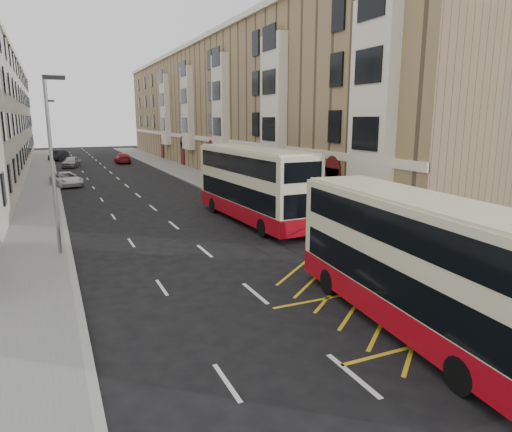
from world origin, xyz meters
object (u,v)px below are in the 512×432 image
pedestrian_far (349,230)px  car_red (122,158)px  car_silver (72,162)px  pedestrian_mid (453,252)px  street_lamp_far (49,135)px  car_dark (59,155)px  white_van (66,179)px  double_decker_front (414,263)px  street_lamp_near (53,157)px  pedestrian_near (483,266)px  double_decker_rear (253,185)px

pedestrian_far → car_red: 50.38m
car_silver → pedestrian_mid: bearing=-59.7°
street_lamp_far → car_dark: 24.28m
street_lamp_far → car_red: size_ratio=1.63×
street_lamp_far → white_van: size_ratio=1.68×
white_van → car_dark: (0.00, 29.81, 0.10)m
street_lamp_far → pedestrian_far: bearing=-70.0°
white_van → car_silver: car_silver is taller
double_decker_front → street_lamp_far: bearing=108.2°
white_van → street_lamp_near: bearing=-104.7°
pedestrian_mid → pedestrian_far: 5.03m
pedestrian_near → double_decker_front: bearing=-15.9°
car_silver → car_red: bearing=42.5°
street_lamp_far → white_van: street_lamp_far is taller
double_decker_front → car_red: double_decker_front is taller
car_dark → street_lamp_near: bearing=-70.4°
car_silver → street_lamp_far: bearing=-84.0°
pedestrian_far → car_silver: (-10.27, 47.00, -0.35)m
street_lamp_far → double_decker_front: size_ratio=0.77×
pedestrian_near → car_dark: (-12.76, 65.35, -0.30)m
car_dark → double_decker_front: bearing=-62.0°
pedestrian_near → pedestrian_mid: (0.42, 1.77, -0.02)m
pedestrian_near → white_van: 37.77m
pedestrian_near → street_lamp_far: bearing=-101.3°
street_lamp_near → car_silver: (2.43, 42.12, -3.92)m
pedestrian_near → car_silver: bearing=-107.8°
street_lamp_far → street_lamp_near: bearing=-90.0°
street_lamp_far → pedestrian_far: (12.70, -34.88, -3.57)m
double_decker_front → pedestrian_near: size_ratio=5.74×
street_lamp_near → car_silver: bearing=86.7°
double_decker_front → pedestrian_far: size_ratio=5.68×
double_decker_front → double_decker_rear: bearing=89.7°
pedestrian_near → pedestrian_mid: size_ratio=1.02×
double_decker_front → car_silver: size_ratio=2.48×
pedestrian_mid → car_red: pedestrian_mid is taller
street_lamp_near → car_red: 46.52m
double_decker_rear → car_dark: double_decker_rear is taller
double_decker_rear → pedestrian_far: double_decker_rear is taller
car_dark → car_red: 11.88m
double_decker_rear → pedestrian_mid: bearing=-77.9°
street_lamp_near → double_decker_rear: size_ratio=0.70×
street_lamp_near → street_lamp_far: (0.00, 30.00, 0.00)m
double_decker_rear → car_red: (-1.72, 42.45, -1.61)m
double_decker_front → car_dark: 66.98m
street_lamp_far → car_red: street_lamp_far is taller
pedestrian_near → car_red: size_ratio=0.37×
street_lamp_near → street_lamp_far: bearing=90.0°
street_lamp_far → pedestrian_near: size_ratio=4.39×
street_lamp_near → pedestrian_far: (12.70, -4.88, -3.57)m
double_decker_rear → pedestrian_far: (1.59, -7.82, -1.25)m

